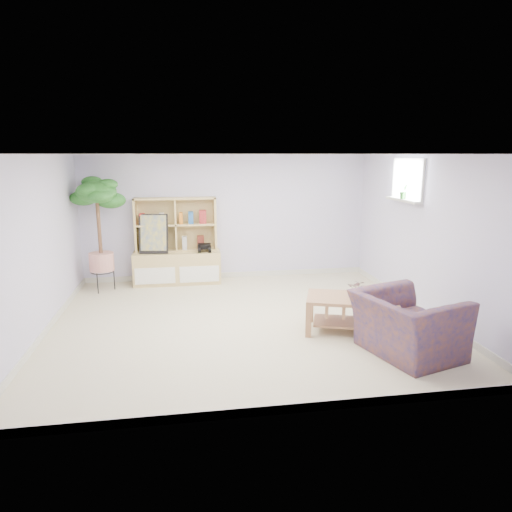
{
  "coord_description": "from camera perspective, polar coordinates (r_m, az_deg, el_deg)",
  "views": [
    {
      "loc": [
        -0.83,
        -6.28,
        2.39
      ],
      "look_at": [
        0.2,
        0.15,
        0.94
      ],
      "focal_mm": 32.0,
      "sensor_mm": 36.0,
      "label": 1
    }
  ],
  "objects": [
    {
      "name": "floor",
      "position": [
        6.78,
        -1.46,
        -8.14
      ],
      "size": [
        5.5,
        5.0,
        0.01
      ],
      "primitive_type": "cube",
      "color": "#C9BA8B",
      "rests_on": "ground"
    },
    {
      "name": "ceiling",
      "position": [
        6.34,
        -1.59,
        12.6
      ],
      "size": [
        5.5,
        5.0,
        0.01
      ],
      "primitive_type": "cube",
      "color": "silver",
      "rests_on": "walls"
    },
    {
      "name": "walls",
      "position": [
        6.45,
        -1.52,
        1.88
      ],
      "size": [
        5.51,
        5.01,
        2.4
      ],
      "color": "silver",
      "rests_on": "floor"
    },
    {
      "name": "baseboard",
      "position": [
        6.76,
        -1.47,
        -7.75
      ],
      "size": [
        5.5,
        5.0,
        0.1
      ],
      "primitive_type": null,
      "color": "silver",
      "rests_on": "floor"
    },
    {
      "name": "window",
      "position": [
        7.76,
        18.49,
        9.01
      ],
      "size": [
        0.1,
        0.98,
        0.68
      ],
      "primitive_type": null,
      "color": "silver",
      "rests_on": "walls"
    },
    {
      "name": "window_sill",
      "position": [
        7.75,
        17.93,
        6.67
      ],
      "size": [
        0.14,
        1.0,
        0.04
      ],
      "primitive_type": "cube",
      "color": "silver",
      "rests_on": "walls"
    },
    {
      "name": "storage_unit",
      "position": [
        8.67,
        -9.92,
        1.83
      ],
      "size": [
        1.62,
        0.55,
        1.62
      ],
      "primitive_type": null,
      "color": "tan",
      "rests_on": "floor"
    },
    {
      "name": "poster",
      "position": [
        8.59,
        -12.69,
        2.71
      ],
      "size": [
        0.54,
        0.2,
        0.73
      ],
      "primitive_type": null,
      "rotation": [
        0.0,
        0.0,
        -0.14
      ],
      "color": "yellow",
      "rests_on": "storage_unit"
    },
    {
      "name": "toy_truck",
      "position": [
        8.6,
        -6.47,
        1.1
      ],
      "size": [
        0.35,
        0.25,
        0.18
      ],
      "primitive_type": null,
      "rotation": [
        0.0,
        0.0,
        -0.02
      ],
      "color": "black",
      "rests_on": "storage_unit"
    },
    {
      "name": "coffee_table",
      "position": [
        6.45,
        11.8,
        -7.16
      ],
      "size": [
        1.36,
        1.01,
        0.49
      ],
      "primitive_type": null,
      "rotation": [
        0.0,
        0.0,
        -0.33
      ],
      "color": "#A76C3F",
      "rests_on": "floor"
    },
    {
      "name": "table_plant",
      "position": [
        6.27,
        12.54,
        -4.08
      ],
      "size": [
        0.32,
        0.31,
        0.27
      ],
      "primitive_type": "imported",
      "rotation": [
        0.0,
        0.0,
        -0.57
      ],
      "color": "#186317",
      "rests_on": "coffee_table"
    },
    {
      "name": "floor_tree",
      "position": [
        8.46,
        -18.96,
        2.51
      ],
      "size": [
        0.88,
        0.88,
        2.03
      ],
      "primitive_type": null,
      "rotation": [
        0.0,
        0.0,
        0.19
      ],
      "color": "#22521D",
      "rests_on": "floor"
    },
    {
      "name": "armchair",
      "position": [
        5.87,
        18.42,
        -7.69
      ],
      "size": [
        1.3,
        1.4,
        0.86
      ],
      "primitive_type": "imported",
      "rotation": [
        0.0,
        0.0,
        1.86
      ],
      "color": "navy",
      "rests_on": "floor"
    },
    {
      "name": "sill_plant",
      "position": [
        7.75,
        17.95,
        7.72
      ],
      "size": [
        0.16,
        0.15,
        0.24
      ],
      "primitive_type": "imported",
      "rotation": [
        0.0,
        0.0,
        0.34
      ],
      "color": "#22521D",
      "rests_on": "window_sill"
    }
  ]
}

